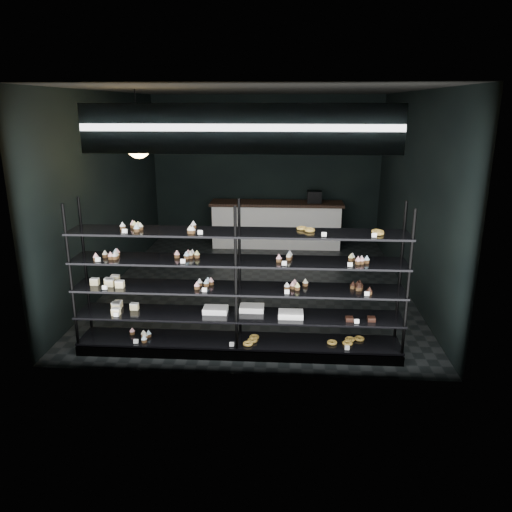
% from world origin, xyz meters
% --- Properties ---
extents(room, '(5.01, 6.01, 3.20)m').
position_xyz_m(room, '(0.00, 0.00, 1.60)').
color(room, black).
rests_on(room, ground).
extents(display_shelf, '(4.00, 0.50, 1.91)m').
position_xyz_m(display_shelf, '(-0.11, -2.45, 0.63)').
color(display_shelf, black).
rests_on(display_shelf, room).
extents(signage, '(3.30, 0.05, 0.50)m').
position_xyz_m(signage, '(0.00, -2.93, 2.75)').
color(signage, '#0C0D3E').
rests_on(signage, room).
extents(pendant_lamp, '(0.33, 0.33, 0.89)m').
position_xyz_m(pendant_lamp, '(-1.53, -1.35, 2.45)').
color(pendant_lamp, black).
rests_on(pendant_lamp, room).
extents(service_counter, '(2.85, 0.65, 1.23)m').
position_xyz_m(service_counter, '(0.26, 2.50, 0.50)').
color(service_counter, silver).
rests_on(service_counter, room).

